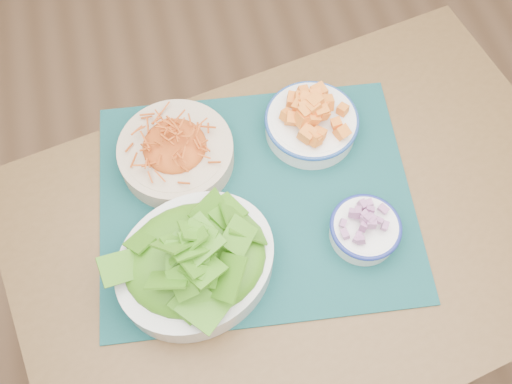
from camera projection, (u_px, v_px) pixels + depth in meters
ground at (265, 378)px, 1.65m from camera, size 4.00×4.00×0.00m
table at (302, 248)px, 1.15m from camera, size 1.18×0.89×0.75m
placemat at (256, 200)px, 1.07m from camera, size 0.64×0.55×0.00m
carrot_bowl at (175, 149)px, 1.07m from camera, size 0.23×0.23×0.09m
squash_bowl at (312, 119)px, 1.10m from camera, size 0.20×0.20×0.09m
lettuce_bowl at (195, 258)px, 0.95m from camera, size 0.35×0.33×0.13m
onion_bowl at (365, 228)px, 1.01m from camera, size 0.15×0.15×0.06m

